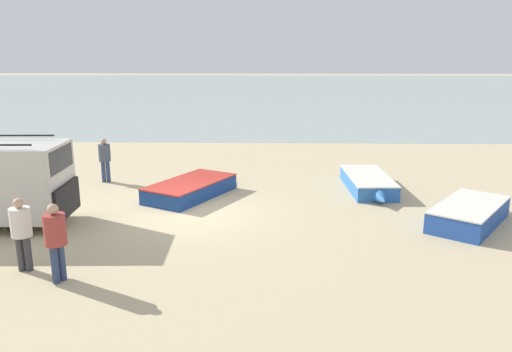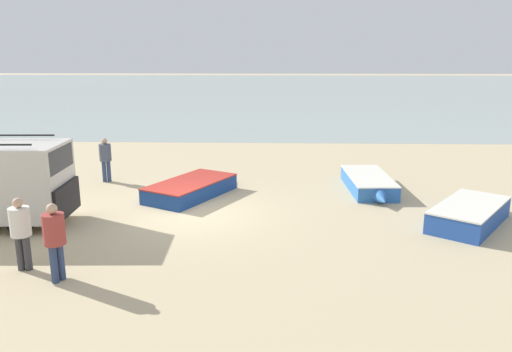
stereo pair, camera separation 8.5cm
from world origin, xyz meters
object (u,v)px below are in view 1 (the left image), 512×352
object	(u,v)px
fishing_rowboat_1	(470,213)
fishing_rowboat_2	(368,183)
fisherman_3	(55,236)
fisherman_1	(10,162)
fisherman_2	(21,228)
fisherman_0	(105,156)
fishing_rowboat_0	(192,188)

from	to	relation	value
fishing_rowboat_1	fishing_rowboat_2	distance (m)	4.04
fisherman_3	fisherman_1	bearing A→B (deg)	149.44
fisherman_2	fisherman_1	bearing A→B (deg)	-154.75
fisherman_1	fisherman_3	distance (m)	8.39
fisherman_0	fisherman_2	distance (m)	7.79
fishing_rowboat_2	fisherman_0	xyz separation A→B (m)	(-9.54, 0.92, 0.72)
fishing_rowboat_0	fishing_rowboat_2	bearing A→B (deg)	-54.44
fishing_rowboat_1	fisherman_0	xyz separation A→B (m)	(-11.75, 4.30, 0.68)
fishing_rowboat_0	fishing_rowboat_1	xyz separation A→B (m)	(8.26, -2.58, 0.04)
fisherman_3	fisherman_0	bearing A→B (deg)	127.76
fishing_rowboat_0	fisherman_2	bearing A→B (deg)	-176.88
fishing_rowboat_2	fisherman_2	xyz separation A→B (m)	(-8.84, -6.84, 0.74)
fishing_rowboat_0	fisherman_1	world-z (taller)	fisherman_1
fishing_rowboat_2	fishing_rowboat_1	bearing A→B (deg)	31.10
fisherman_3	fisherman_2	bearing A→B (deg)	178.43
fishing_rowboat_1	fisherman_3	bearing A→B (deg)	148.57
fisherman_3	fishing_rowboat_0	bearing A→B (deg)	100.82
fishing_rowboat_0	fisherman_1	bearing A→B (deg)	113.67
fishing_rowboat_2	fisherman_3	bearing A→B (deg)	-48.98
fisherman_0	fisherman_3	world-z (taller)	fisherman_3
fishing_rowboat_0	fisherman_0	size ratio (longest dim) A/B	2.44
fisherman_0	fisherman_3	size ratio (longest dim) A/B	0.96
fisherman_2	fishing_rowboat_2	bearing A→B (deg)	123.98
fisherman_0	fisherman_1	xyz separation A→B (m)	(-2.91, -1.25, 0.02)
fishing_rowboat_1	fisherman_0	world-z (taller)	fisherman_0
fishing_rowboat_1	fisherman_2	distance (m)	11.60
fishing_rowboat_0	fisherman_0	distance (m)	3.96
fisherman_1	fisherman_2	world-z (taller)	same
fishing_rowboat_0	fishing_rowboat_2	world-z (taller)	fishing_rowboat_0
fishing_rowboat_0	fisherman_0	xyz separation A→B (m)	(-3.49, 1.73, 0.72)
fishing_rowboat_2	fisherman_1	size ratio (longest dim) A/B	2.42
fishing_rowboat_0	fisherman_3	world-z (taller)	fisherman_3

